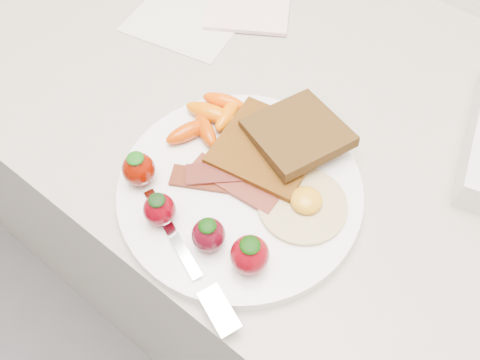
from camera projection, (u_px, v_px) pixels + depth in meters
The scene contains 10 objects.
counter at pixel (291, 257), 0.97m from camera, with size 2.00×0.60×0.90m, color gray.
plate at pixel (240, 189), 0.52m from camera, with size 0.27×0.27×0.02m, color white.
toast_lower at pixel (267, 148), 0.53m from camera, with size 0.11×0.11×0.01m, color #351F04.
toast_upper at pixel (297, 133), 0.53m from camera, with size 0.10×0.10×0.01m, color black.
fried_egg at pixel (303, 203), 0.49m from camera, with size 0.12×0.12×0.02m.
bacon_strips at pixel (228, 179), 0.51m from camera, with size 0.12×0.10×0.01m.
baby_carrots at pixel (211, 118), 0.55m from camera, with size 0.07×0.11×0.02m.
strawberries at pixel (191, 217), 0.47m from camera, with size 0.19×0.06×0.05m.
fork at pixel (192, 266), 0.46m from camera, with size 0.17×0.08×0.00m.
paper_sheet at pixel (198, 5), 0.71m from camera, with size 0.16×0.21×0.00m, color silver.
Camera 1 is at (0.16, 1.32, 1.35)m, focal length 35.00 mm.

